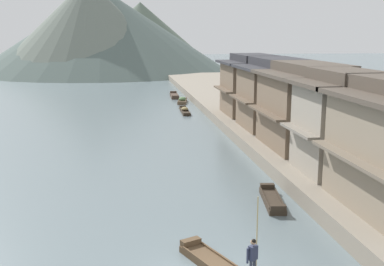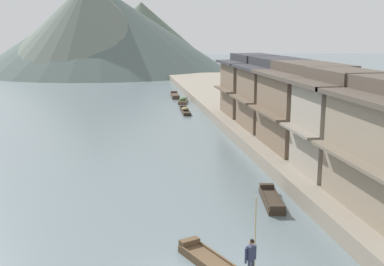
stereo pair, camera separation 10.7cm
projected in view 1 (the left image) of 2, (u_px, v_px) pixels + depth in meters
riverbank_right at (301, 119)px, 48.73m from camera, size 18.00×110.00×0.92m
boatman_person at (253, 254)px, 16.42m from camera, size 0.47×0.44×3.04m
boat_moored_nearest at (185, 111)px, 55.75m from camera, size 1.07×5.66×0.63m
boat_moored_second at (272, 200)px, 25.73m from camera, size 1.44×3.90×0.54m
boat_moored_third at (174, 96)px, 69.27m from camera, size 1.36×5.65×0.55m
boat_moored_far at (182, 101)px, 63.38m from camera, size 1.82×4.25×0.79m
house_waterfront_second at (344, 122)px, 27.92m from camera, size 6.05×5.47×6.14m
house_waterfront_tall at (309, 106)px, 34.34m from camera, size 7.04×7.85×6.14m
house_waterfront_narrow at (277, 94)px, 41.41m from camera, size 7.08×6.91×6.14m
house_waterfront_far at (253, 85)px, 48.55m from camera, size 6.84×7.02×6.14m
hill_far_west at (103, 30)px, 117.28m from camera, size 62.70×62.70×20.12m
hill_far_centre at (141, 33)px, 144.84m from camera, size 43.95×43.95×18.62m
hill_far_east at (89, 27)px, 110.74m from camera, size 45.41×45.41×21.61m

